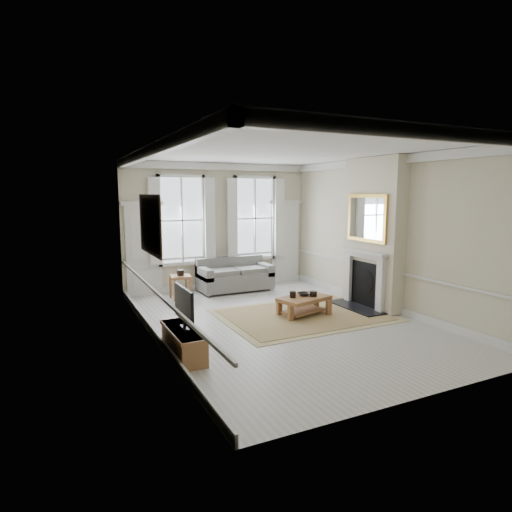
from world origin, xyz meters
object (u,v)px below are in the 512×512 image
coffee_table (304,300)px  tv_stand (184,343)px  side_table (180,280)px  sofa (234,277)px

coffee_table → tv_stand: bearing=-173.8°
coffee_table → tv_stand: tv_stand is taller
side_table → coffee_table: (1.96, -2.59, -0.14)m
tv_stand → side_table: bearing=74.8°
coffee_table → tv_stand: size_ratio=0.97×
coffee_table → tv_stand: (-2.97, -1.12, -0.11)m
side_table → coffee_table: size_ratio=0.48×
coffee_table → sofa: bearing=83.4°
sofa → coffee_table: 2.91m
sofa → side_table: bearing=-169.6°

